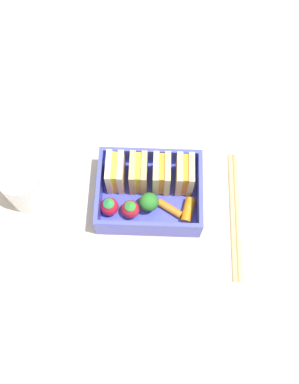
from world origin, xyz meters
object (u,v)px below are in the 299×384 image
at_px(sandwich_left, 116,173).
at_px(carrot_stick_left, 188,210).
at_px(strawberry_left, 131,209).
at_px(drinking_glass, 24,187).
at_px(sandwich_center_left, 139,173).
at_px(sandwich_center, 162,174).
at_px(carrot_stick_far_left, 170,208).
at_px(strawberry_far_left, 109,206).
at_px(broccoli_floret, 148,202).
at_px(chopstick_pair, 235,214).
at_px(sandwich_center_right, 185,175).

distance_m(sandwich_left, carrot_stick_left, 0.12).
relative_size(strawberry_left, carrot_stick_left, 0.89).
relative_size(sandwich_left, drinking_glass, 0.79).
xyz_separation_m(sandwich_center_left, sandwich_center, (0.03, 0.00, 0.00)).
distance_m(strawberry_left, carrot_stick_far_left, 0.06).
distance_m(strawberry_far_left, broccoli_floret, 0.06).
relative_size(sandwich_left, carrot_stick_far_left, 1.47).
distance_m(sandwich_center, chopstick_pair, 0.13).
height_order(sandwich_center, strawberry_far_left, sandwich_center).
height_order(sandwich_center_right, carrot_stick_left, sandwich_center_right).
bearing_deg(strawberry_left, broccoli_floret, 19.21).
height_order(sandwich_left, sandwich_center_left, same).
distance_m(strawberry_far_left, strawberry_left, 0.03).
height_order(sandwich_center, sandwich_center_right, same).
xyz_separation_m(broccoli_floret, carrot_stick_far_left, (0.03, -0.00, -0.02)).
bearing_deg(carrot_stick_left, drinking_glass, 175.08).
height_order(sandwich_center, strawberry_left, sandwich_center).
xyz_separation_m(sandwich_left, carrot_stick_left, (0.11, -0.05, -0.02)).
relative_size(strawberry_far_left, drinking_glass, 0.45).
relative_size(strawberry_left, chopstick_pair, 0.16).
bearing_deg(sandwich_left, sandwich_center_right, 0.00).
relative_size(sandwich_left, carrot_stick_left, 1.58).
relative_size(sandwich_center_right, broccoli_floret, 1.59).
bearing_deg(carrot_stick_left, strawberry_far_left, -179.63).
height_order(sandwich_left, drinking_glass, drinking_glass).
bearing_deg(strawberry_far_left, sandwich_center_left, 49.31).
bearing_deg(carrot_stick_left, strawberry_left, -177.42).
bearing_deg(carrot_stick_far_left, strawberry_left, -173.66).
height_order(sandwich_center, drinking_glass, drinking_glass).
bearing_deg(sandwich_center_left, strawberry_left, -100.98).
height_order(sandwich_center_right, broccoli_floret, sandwich_center_right).
distance_m(sandwich_center_right, broccoli_floret, 0.07).
bearing_deg(sandwich_center_left, sandwich_center_right, 0.00).
distance_m(sandwich_left, broccoli_floret, 0.07).
bearing_deg(chopstick_pair, sandwich_center, 158.04).
relative_size(sandwich_left, strawberry_left, 1.77).
relative_size(carrot_stick_left, drinking_glass, 0.50).
bearing_deg(carrot_stick_left, broccoli_floret, 175.14).
bearing_deg(strawberry_far_left, carrot_stick_left, 0.37).
height_order(sandwich_left, broccoli_floret, sandwich_left).
distance_m(sandwich_center_left, sandwich_center, 0.03).
bearing_deg(broccoli_floret, chopstick_pair, -1.59).
xyz_separation_m(strawberry_left, broccoli_floret, (0.03, 0.01, 0.01)).
relative_size(carrot_stick_far_left, carrot_stick_left, 1.07).
bearing_deg(sandwich_center_left, chopstick_pair, -17.24).
height_order(sandwich_center_left, broccoli_floret, sandwich_center_left).
distance_m(sandwich_center_left, drinking_glass, 0.17).
height_order(strawberry_left, drinking_glass, drinking_glass).
distance_m(broccoli_floret, drinking_glass, 0.19).
relative_size(sandwich_center_left, sandwich_center, 1.00).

